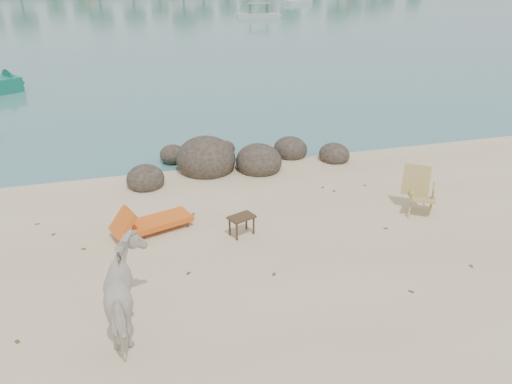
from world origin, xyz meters
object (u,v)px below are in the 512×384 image
(boulders, at_px, (229,160))
(cow, at_px, (129,293))
(deck_chair, at_px, (423,193))
(lounge_chair, at_px, (157,220))
(side_table, at_px, (242,227))

(boulders, distance_m, cow, 6.86)
(cow, xyz_separation_m, deck_chair, (6.53, 2.27, -0.17))
(lounge_chair, bearing_deg, cow, -120.32)
(boulders, relative_size, deck_chair, 6.13)
(cow, relative_size, deck_chair, 1.58)
(side_table, height_order, lounge_chair, lounge_chair)
(cow, bearing_deg, side_table, -134.97)
(deck_chair, bearing_deg, cow, -125.11)
(side_table, bearing_deg, deck_chair, -23.14)
(boulders, height_order, deck_chair, deck_chair)
(cow, bearing_deg, boulders, -115.92)
(boulders, bearing_deg, side_table, -98.90)
(side_table, distance_m, deck_chair, 4.18)
(boulders, xyz_separation_m, side_table, (-0.59, -3.78, -0.01))
(side_table, bearing_deg, cow, -156.10)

